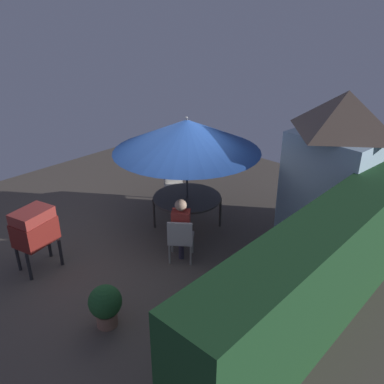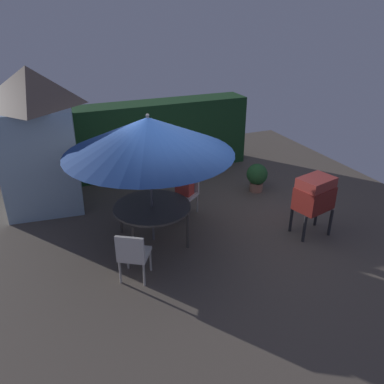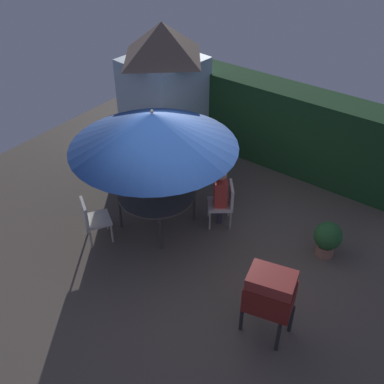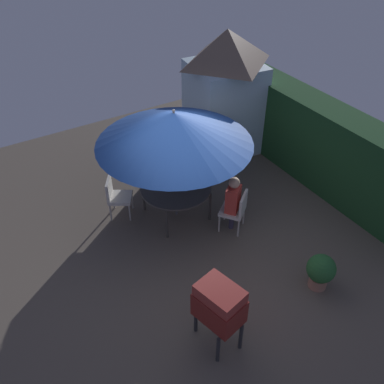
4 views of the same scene
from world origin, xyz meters
The scene contains 10 objects.
ground_plane centered at (0.00, 0.00, 0.00)m, with size 11.00×11.00×0.00m, color brown.
hedge_backdrop centered at (0.00, 3.50, 0.93)m, with size 5.95×0.83×1.87m.
garden_shed centered at (-2.50, 2.45, 1.56)m, with size 1.78×1.86×3.05m.
patio_table centered at (-0.74, 0.04, 0.69)m, with size 1.45×1.45×0.73m.
patio_umbrella centered at (-0.74, 0.04, 2.10)m, with size 3.00×3.00×2.48m.
bbq_grill centered at (2.21, -0.92, 0.85)m, with size 0.80×0.65×1.20m.
chair_near_shed centered at (0.28, 0.84, 0.52)m, with size 0.65×0.65×0.90m.
chair_far_side centered at (-1.40, -1.02, 0.52)m, with size 0.64×0.64×0.90m.
potted_plant_by_shed centered at (2.26, 1.20, 0.39)m, with size 0.51×0.51×0.70m.
person_in_red centered at (0.21, 0.79, 0.78)m, with size 0.40×0.42×1.26m.
Camera 1 is at (4.84, 5.38, 4.49)m, focal length 37.69 mm.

